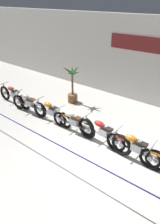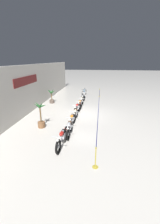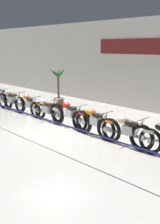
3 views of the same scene
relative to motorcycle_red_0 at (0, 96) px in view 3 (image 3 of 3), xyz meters
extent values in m
plane|color=silver|center=(5.37, -0.69, -0.48)|extent=(120.00, 120.00, 0.00)
cube|color=silver|center=(5.37, 4.43, 1.62)|extent=(28.00, 0.25, 4.20)
cube|color=maroon|center=(4.93, 4.29, 2.45)|extent=(4.11, 0.04, 0.70)
torus|color=black|center=(0.86, -0.03, -0.09)|extent=(0.78, 0.15, 0.78)
cylinder|color=silver|center=(0.86, -0.03, -0.09)|extent=(0.18, 0.09, 0.18)
cube|color=silver|center=(0.06, 0.00, 0.07)|extent=(0.37, 0.23, 0.26)
cylinder|color=silver|center=(0.02, 0.00, 0.27)|extent=(0.18, 0.12, 0.24)
cylinder|color=silver|center=(0.10, -0.01, 0.27)|extent=(0.18, 0.12, 0.24)
cylinder|color=silver|center=(0.36, 0.13, -0.07)|extent=(0.70, 0.09, 0.07)
cube|color=#47474C|center=(0.01, 0.00, -0.07)|extent=(1.36, 0.10, 0.06)
cube|color=black|center=(0.19, -0.01, 0.29)|extent=(0.41, 0.21, 0.09)
cube|color=#B21E19|center=(0.81, -0.03, 0.19)|extent=(0.32, 0.17, 0.08)
torus|color=black|center=(0.59, -0.18, -0.11)|extent=(0.75, 0.16, 0.74)
torus|color=black|center=(2.03, -0.07, -0.11)|extent=(0.75, 0.16, 0.74)
cylinder|color=silver|center=(0.59, -0.18, -0.11)|extent=(0.18, 0.09, 0.18)
cylinder|color=silver|center=(2.03, -0.07, -0.11)|extent=(0.18, 0.09, 0.18)
cylinder|color=silver|center=(0.50, -0.19, 0.17)|extent=(0.31, 0.08, 0.59)
cube|color=silver|center=(1.36, -0.12, 0.05)|extent=(0.38, 0.25, 0.26)
cylinder|color=silver|center=(1.32, -0.12, 0.25)|extent=(0.19, 0.12, 0.24)
cylinder|color=silver|center=(1.40, -0.12, 0.25)|extent=(0.19, 0.12, 0.24)
cylinder|color=silver|center=(1.65, 0.04, -0.09)|extent=(0.70, 0.12, 0.07)
cube|color=#47474C|center=(1.31, -0.12, -0.09)|extent=(1.16, 0.15, 0.06)
ellipsoid|color=#B7BABF|center=(1.13, -0.14, 0.31)|extent=(0.48, 0.25, 0.22)
cube|color=#4C2D19|center=(1.49, -0.11, 0.27)|extent=(0.41, 0.23, 0.09)
cube|color=#B7BABF|center=(1.98, -0.07, 0.16)|extent=(0.33, 0.18, 0.08)
cylinder|color=silver|center=(0.61, -0.18, 0.44)|extent=(0.08, 0.62, 0.04)
sphere|color=silver|center=(0.53, -0.18, 0.30)|extent=(0.14, 0.14, 0.14)
torus|color=black|center=(1.94, -0.05, -0.12)|extent=(0.71, 0.12, 0.71)
torus|color=black|center=(3.51, -0.04, -0.12)|extent=(0.71, 0.12, 0.71)
cylinder|color=silver|center=(1.94, -0.05, -0.12)|extent=(0.17, 0.08, 0.17)
cylinder|color=silver|center=(3.51, -0.04, -0.12)|extent=(0.17, 0.08, 0.17)
cylinder|color=silver|center=(1.85, -0.05, 0.16)|extent=(0.30, 0.06, 0.59)
cube|color=silver|center=(2.78, -0.05, 0.04)|extent=(0.36, 0.22, 0.26)
cylinder|color=silver|center=(2.74, -0.05, 0.24)|extent=(0.18, 0.11, 0.24)
cylinder|color=silver|center=(2.82, -0.05, 0.24)|extent=(0.18, 0.11, 0.24)
cylinder|color=silver|center=(3.08, 0.10, -0.10)|extent=(0.70, 0.07, 0.07)
cube|color=#ADAFB5|center=(2.73, -0.05, -0.10)|extent=(1.26, 0.07, 0.06)
ellipsoid|color=orange|center=(2.55, -0.05, 0.30)|extent=(0.46, 0.22, 0.22)
cube|color=black|center=(2.91, -0.05, 0.26)|extent=(0.40, 0.20, 0.09)
cube|color=orange|center=(3.46, -0.04, 0.13)|extent=(0.32, 0.16, 0.08)
cylinder|color=silver|center=(1.96, -0.05, 0.43)|extent=(0.04, 0.62, 0.04)
sphere|color=silver|center=(1.88, -0.05, 0.29)|extent=(0.14, 0.14, 0.14)
torus|color=black|center=(3.27, -0.10, -0.14)|extent=(0.68, 0.12, 0.68)
torus|color=black|center=(4.71, -0.06, -0.14)|extent=(0.68, 0.12, 0.68)
cylinder|color=silver|center=(3.27, -0.10, -0.14)|extent=(0.16, 0.08, 0.16)
cylinder|color=silver|center=(4.71, -0.06, -0.14)|extent=(0.16, 0.08, 0.16)
cylinder|color=silver|center=(3.18, -0.10, 0.14)|extent=(0.30, 0.06, 0.59)
cube|color=silver|center=(4.04, -0.07, 0.02)|extent=(0.37, 0.23, 0.26)
cylinder|color=silver|center=(4.00, -0.08, 0.22)|extent=(0.18, 0.11, 0.24)
cylinder|color=silver|center=(4.08, -0.07, 0.22)|extent=(0.18, 0.11, 0.24)
cylinder|color=silver|center=(4.33, 0.07, -0.12)|extent=(0.70, 0.09, 0.07)
cube|color=#47474C|center=(3.99, -0.08, -0.12)|extent=(1.16, 0.09, 0.06)
ellipsoid|color=beige|center=(3.81, -0.08, 0.28)|extent=(0.47, 0.23, 0.22)
cube|color=#4C2D19|center=(4.17, -0.07, 0.24)|extent=(0.41, 0.21, 0.09)
cube|color=beige|center=(4.66, -0.06, 0.11)|extent=(0.32, 0.17, 0.08)
cylinder|color=silver|center=(3.29, -0.09, 0.41)|extent=(0.05, 0.62, 0.04)
sphere|color=silver|center=(3.21, -0.10, 0.27)|extent=(0.14, 0.14, 0.14)
torus|color=black|center=(4.57, 0.03, -0.07)|extent=(0.82, 0.21, 0.81)
torus|color=black|center=(6.21, -0.11, -0.07)|extent=(0.82, 0.21, 0.81)
cylinder|color=silver|center=(4.57, 0.03, -0.07)|extent=(0.19, 0.10, 0.19)
cylinder|color=silver|center=(6.21, -0.11, -0.07)|extent=(0.19, 0.10, 0.19)
cylinder|color=silver|center=(4.48, 0.04, 0.21)|extent=(0.31, 0.08, 0.59)
cube|color=silver|center=(5.44, -0.04, 0.09)|extent=(0.38, 0.25, 0.26)
cylinder|color=silver|center=(5.40, -0.04, 0.29)|extent=(0.19, 0.12, 0.24)
cylinder|color=silver|center=(5.48, -0.05, 0.29)|extent=(0.19, 0.12, 0.24)
cylinder|color=silver|center=(5.75, 0.07, -0.05)|extent=(0.70, 0.13, 0.07)
cube|color=#ADAFB5|center=(5.39, -0.04, -0.05)|extent=(1.32, 0.17, 0.06)
ellipsoid|color=#B21E19|center=(5.21, -0.02, 0.35)|extent=(0.48, 0.26, 0.22)
cube|color=black|center=(5.57, -0.05, 0.31)|extent=(0.42, 0.23, 0.09)
cube|color=#B21E19|center=(6.16, -0.11, 0.21)|extent=(0.33, 0.19, 0.08)
cylinder|color=silver|center=(4.59, 0.03, 0.48)|extent=(0.09, 0.62, 0.04)
sphere|color=silver|center=(4.51, 0.04, 0.34)|extent=(0.14, 0.14, 0.14)
torus|color=black|center=(5.96, -0.07, -0.10)|extent=(0.77, 0.13, 0.76)
torus|color=black|center=(7.44, -0.11, -0.10)|extent=(0.77, 0.13, 0.76)
cylinder|color=silver|center=(5.96, -0.07, -0.10)|extent=(0.18, 0.08, 0.18)
cylinder|color=silver|center=(7.44, -0.11, -0.10)|extent=(0.18, 0.08, 0.18)
cylinder|color=silver|center=(5.87, -0.07, 0.19)|extent=(0.30, 0.06, 0.59)
cube|color=silver|center=(6.75, -0.09, 0.06)|extent=(0.37, 0.23, 0.26)
cylinder|color=silver|center=(6.71, -0.09, 0.26)|extent=(0.18, 0.11, 0.24)
cylinder|color=silver|center=(6.79, -0.09, 0.26)|extent=(0.18, 0.11, 0.24)
cylinder|color=silver|center=(7.05, 0.04, -0.08)|extent=(0.70, 0.09, 0.07)
cube|color=black|center=(6.70, -0.09, -0.08)|extent=(1.18, 0.09, 0.06)
ellipsoid|color=orange|center=(6.52, -0.09, 0.32)|extent=(0.47, 0.23, 0.22)
cube|color=black|center=(6.88, -0.09, 0.28)|extent=(0.40, 0.21, 0.09)
cube|color=orange|center=(7.39, -0.11, 0.18)|extent=(0.32, 0.17, 0.08)
cylinder|color=silver|center=(5.98, -0.07, 0.45)|extent=(0.05, 0.62, 0.04)
sphere|color=silver|center=(5.90, -0.07, 0.31)|extent=(0.14, 0.14, 0.14)
torus|color=black|center=(7.25, -0.13, -0.11)|extent=(0.74, 0.14, 0.74)
torus|color=black|center=(8.84, -0.07, -0.11)|extent=(0.74, 0.14, 0.74)
cylinder|color=silver|center=(7.25, -0.13, -0.11)|extent=(0.18, 0.09, 0.18)
cylinder|color=silver|center=(8.84, -0.07, -0.11)|extent=(0.18, 0.09, 0.18)
cylinder|color=silver|center=(7.16, -0.13, 0.17)|extent=(0.31, 0.07, 0.59)
cube|color=silver|center=(8.09, -0.10, 0.05)|extent=(0.37, 0.23, 0.26)
cylinder|color=silver|center=(8.05, -0.10, 0.25)|extent=(0.18, 0.12, 0.24)
cylinder|color=silver|center=(8.13, -0.09, 0.25)|extent=(0.18, 0.12, 0.24)
cylinder|color=silver|center=(8.39, 0.06, -0.09)|extent=(0.70, 0.10, 0.07)
cube|color=#47474C|center=(8.04, -0.10, -0.09)|extent=(1.28, 0.11, 0.06)
ellipsoid|color=beige|center=(7.86, -0.10, 0.31)|extent=(0.47, 0.24, 0.22)
cube|color=black|center=(8.22, -0.09, 0.27)|extent=(0.41, 0.22, 0.09)
cube|color=beige|center=(8.79, -0.07, 0.16)|extent=(0.33, 0.17, 0.08)
cylinder|color=silver|center=(7.27, -0.13, 0.44)|extent=(0.06, 0.62, 0.04)
sphere|color=silver|center=(7.19, -0.13, 0.30)|extent=(0.14, 0.14, 0.14)
torus|color=black|center=(8.55, -0.08, -0.08)|extent=(0.81, 0.20, 0.80)
cylinder|color=silver|center=(8.55, -0.08, -0.08)|extent=(0.20, 0.10, 0.19)
cylinder|color=silver|center=(8.46, -0.09, 0.21)|extent=(0.31, 0.08, 0.59)
cylinder|color=silver|center=(8.57, -0.08, 0.47)|extent=(0.09, 0.62, 0.04)
sphere|color=silver|center=(8.49, -0.09, 0.33)|extent=(0.14, 0.14, 0.14)
cylinder|color=brown|center=(2.09, 2.09, -0.27)|extent=(0.50, 0.50, 0.43)
cylinder|color=brown|center=(2.09, 2.09, 0.51)|extent=(0.10, 0.10, 1.12)
cone|color=#235B28|center=(2.32, 2.07, 1.15)|extent=(0.58, 0.20, 0.33)
cone|color=#235B28|center=(2.15, 2.26, 1.21)|extent=(0.29, 0.49, 0.49)
cone|color=#235B28|center=(1.96, 2.23, 1.20)|extent=(0.43, 0.45, 0.49)
cone|color=#235B28|center=(1.91, 1.97, 1.22)|extent=(0.53, 0.44, 0.52)
cone|color=#235B28|center=(2.16, 1.88, 1.13)|extent=(0.27, 0.53, 0.36)
cylinder|color=navy|center=(5.30, -1.92, 0.40)|extent=(13.35, 0.04, 0.04)
camera|label=1|loc=(8.92, -5.71, 4.44)|focal=35.00mm
camera|label=2|loc=(-7.28, -1.98, 4.15)|focal=24.00mm
camera|label=3|loc=(12.90, -6.54, 2.45)|focal=45.00mm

